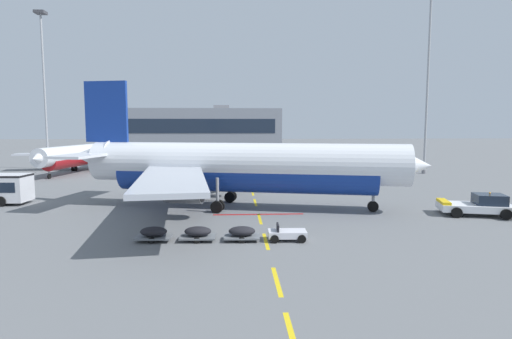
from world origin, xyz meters
name	(u,v)px	position (x,y,z in m)	size (l,w,h in m)	color
ground	(414,184)	(40.00, 40.00, 0.00)	(400.00, 400.00, 0.00)	slate
apron_paint_markings	(252,189)	(18.00, 36.71, 0.00)	(8.00, 95.61, 0.01)	yellow
airliner_foreground	(239,167)	(16.30, 25.28, 3.95)	(34.58, 33.80, 12.20)	white
pushback_tug	(479,205)	(37.20, 20.61, 0.90)	(6.50, 4.25, 2.08)	silver
airliner_mid_left	(81,155)	(-10.11, 57.54, 2.96)	(25.71, 26.11, 9.16)	white
baggage_train	(220,233)	(14.91, 13.74, 0.53)	(11.64, 1.93, 1.14)	silver
apron_light_mast_near	(44,73)	(-18.05, 63.03, 17.13)	(1.80, 1.80, 27.93)	slate
apron_light_mast_far	(428,63)	(47.04, 52.10, 17.77)	(1.80, 1.80, 29.12)	slate
terminal_satellite	(197,128)	(1.49, 148.37, 7.11)	(63.44, 25.72, 15.78)	gray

